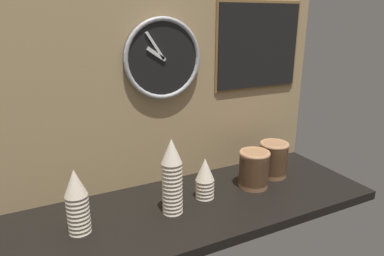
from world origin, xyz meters
TOP-DOWN VIEW (x-y plane):
  - ground_plane at (0.00, 0.00)cm, footprint 160.00×56.00cm
  - wall_tiled_back at (0.00, 26.50)cm, footprint 160.00×3.00cm
  - cup_stack_center at (-9.18, -2.75)cm, footprint 8.23×8.23cm
  - cup_stack_left at (-44.95, -0.33)cm, footprint 8.23×8.23cm
  - cup_stack_center_right at (8.10, 1.99)cm, footprint 8.23×8.23cm
  - bowl_stack_right at (33.11, 0.96)cm, footprint 14.18×14.18cm
  - bowl_stack_far_right at (48.54, 6.04)cm, footprint 14.18×14.18cm
  - wall_clock at (-1.33, 23.47)cm, footprint 35.02×2.70cm
  - menu_board at (49.42, 24.35)cm, footprint 48.48×1.32cm

SIDE VIEW (x-z plane):
  - ground_plane at x=0.00cm, z-range -4.00..0.00cm
  - bowl_stack_right at x=33.11cm, z-range 0.35..17.67cm
  - bowl_stack_far_right at x=48.54cm, z-range 0.35..17.67cm
  - cup_stack_center_right at x=8.10cm, z-range 0.00..18.24cm
  - cup_stack_left at x=-44.95cm, z-range 0.00..24.82cm
  - cup_stack_center at x=-9.18cm, z-range 0.00..31.40cm
  - wall_tiled_back at x=0.00cm, z-range 0.00..105.00cm
  - wall_clock at x=-1.33cm, z-range 40.52..75.55cm
  - menu_board at x=49.42cm, z-range 40.22..82.66cm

